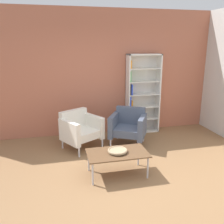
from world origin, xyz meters
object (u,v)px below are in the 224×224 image
at_px(bookshelf_tall, 141,95).
at_px(armchair_by_bookshelf, 128,126).
at_px(coffee_table_low, 117,154).
at_px(decorative_bowl, 117,151).
at_px(armchair_spare_guest, 80,129).

height_order(bookshelf_tall, armchair_by_bookshelf, bookshelf_tall).
relative_size(coffee_table_low, armchair_by_bookshelf, 1.07).
xyz_separation_m(coffee_table_low, decorative_bowl, (0.00, -0.00, 0.07)).
height_order(coffee_table_low, armchair_by_bookshelf, armchair_by_bookshelf).
xyz_separation_m(bookshelf_tall, armchair_by_bookshelf, (-0.52, -0.71, -0.51)).
relative_size(armchair_spare_guest, armchair_by_bookshelf, 1.01).
bearing_deg(decorative_bowl, armchair_spare_guest, 111.12).
bearing_deg(armchair_by_bookshelf, decorative_bowl, -85.47).
bearing_deg(armchair_by_bookshelf, bookshelf_tall, 83.09).
relative_size(coffee_table_low, decorative_bowl, 3.12).
distance_m(coffee_table_low, decorative_bowl, 0.07).
height_order(armchair_spare_guest, armchair_by_bookshelf, same).
bearing_deg(armchair_by_bookshelf, armchair_spare_guest, -152.99).
relative_size(bookshelf_tall, decorative_bowl, 5.94).
height_order(bookshelf_tall, armchair_spare_guest, bookshelf_tall).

